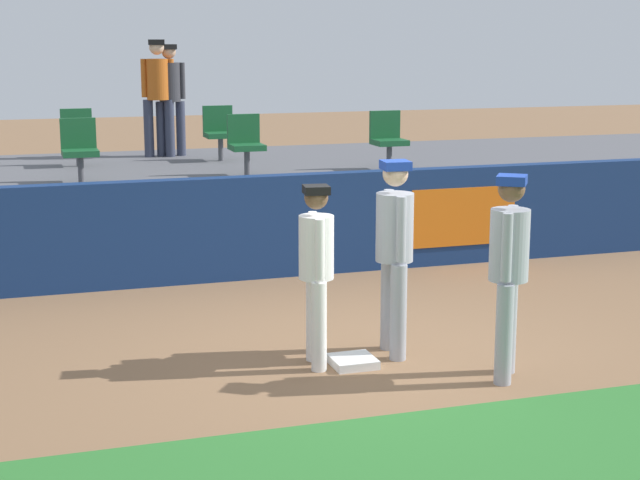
# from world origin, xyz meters

# --- Properties ---
(ground_plane) EXTENTS (60.00, 60.00, 0.00)m
(ground_plane) POSITION_xyz_m (0.00, 0.00, 0.00)
(ground_plane) COLOR #846042
(first_base) EXTENTS (0.40, 0.40, 0.08)m
(first_base) POSITION_xyz_m (-0.21, -0.12, 0.04)
(first_base) COLOR white
(first_base) RESTS_ON ground_plane
(player_fielder_home) EXTENTS (0.37, 0.52, 1.69)m
(player_fielder_home) POSITION_xyz_m (-0.53, 0.01, 0.98)
(player_fielder_home) COLOR white
(player_fielder_home) RESTS_ON ground_plane
(player_runner_visitor) EXTENTS (0.48, 0.48, 1.83)m
(player_runner_visitor) POSITION_xyz_m (0.97, -0.85, 1.06)
(player_runner_visitor) COLOR #9EA3AD
(player_runner_visitor) RESTS_ON ground_plane
(player_coach_visitor) EXTENTS (0.39, 0.52, 1.87)m
(player_coach_visitor) POSITION_xyz_m (0.27, 0.10, 1.09)
(player_coach_visitor) COLOR #9EA3AD
(player_coach_visitor) RESTS_ON ground_plane
(field_wall) EXTENTS (18.00, 0.26, 1.30)m
(field_wall) POSITION_xyz_m (0.01, 3.53, 0.65)
(field_wall) COLOR navy
(field_wall) RESTS_ON ground_plane
(bleacher_platform) EXTENTS (18.00, 4.80, 1.11)m
(bleacher_platform) POSITION_xyz_m (0.00, 6.10, 0.56)
(bleacher_platform) COLOR #59595E
(bleacher_platform) RESTS_ON ground_plane
(seat_front_center) EXTENTS (0.45, 0.44, 0.84)m
(seat_front_center) POSITION_xyz_m (0.02, 4.97, 1.58)
(seat_front_center) COLOR #4C4C51
(seat_front_center) RESTS_ON bleacher_platform
(seat_front_left) EXTENTS (0.46, 0.44, 0.84)m
(seat_front_left) POSITION_xyz_m (-2.22, 4.97, 1.58)
(seat_front_left) COLOR #4C4C51
(seat_front_left) RESTS_ON bleacher_platform
(seat_front_right) EXTENTS (0.46, 0.44, 0.84)m
(seat_front_right) POSITION_xyz_m (2.13, 4.97, 1.58)
(seat_front_right) COLOR #4C4C51
(seat_front_right) RESTS_ON bleacher_platform
(seat_back_center) EXTENTS (0.46, 0.44, 0.84)m
(seat_back_center) POSITION_xyz_m (0.04, 6.77, 1.58)
(seat_back_center) COLOR #4C4C51
(seat_back_center) RESTS_ON bleacher_platform
(seat_back_left) EXTENTS (0.46, 0.44, 0.84)m
(seat_back_left) POSITION_xyz_m (-2.11, 6.77, 1.58)
(seat_back_left) COLOR #4C4C51
(seat_back_left) RESTS_ON bleacher_platform
(spectator_hooded) EXTENTS (0.50, 0.35, 1.77)m
(spectator_hooded) POSITION_xyz_m (-0.58, 7.59, 2.14)
(spectator_hooded) COLOR #33384C
(spectator_hooded) RESTS_ON bleacher_platform
(spectator_capped) EXTENTS (0.51, 0.41, 1.85)m
(spectator_capped) POSITION_xyz_m (-0.78, 7.52, 2.18)
(spectator_capped) COLOR #33384C
(spectator_capped) RESTS_ON bleacher_platform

